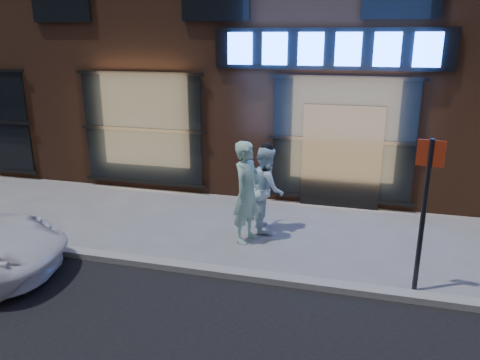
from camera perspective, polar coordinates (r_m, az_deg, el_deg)
name	(u,v)px	position (r m, az deg, el deg)	size (l,w,h in m)	color
ground	(322,288)	(7.78, 9.96, -12.89)	(90.00, 90.00, 0.00)	slate
curb	(322,285)	(7.75, 9.98, -12.51)	(60.00, 0.25, 0.12)	gray
man_bowtie	(247,192)	(8.98, 0.85, -1.49)	(0.73, 0.48, 2.00)	#ABE1CB
man_cap	(266,188)	(9.58, 3.22, -1.04)	(0.86, 0.67, 1.76)	white
sign_post	(425,202)	(7.52, 21.60, -2.55)	(0.39, 0.11, 2.45)	#262628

